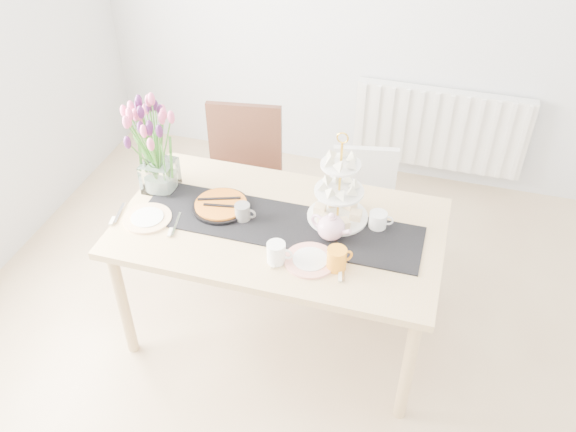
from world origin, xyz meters
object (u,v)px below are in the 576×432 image
(plate_right, at_px, (310,260))
(dining_table, at_px, (280,236))
(chair_brown, at_px, (242,170))
(tart_tin, at_px, (221,206))
(radiator, at_px, (440,129))
(mug_grey, at_px, (243,212))
(chair_white, at_px, (362,204))
(cream_jug, at_px, (378,220))
(mug_white, at_px, (276,253))
(teapot, at_px, (331,227))
(tulip_vase, at_px, (153,135))
(plate_left, at_px, (147,218))
(mug_orange, at_px, (337,259))
(cake_stand, at_px, (339,198))

(plate_right, bearing_deg, dining_table, 134.93)
(chair_brown, relative_size, tart_tin, 3.12)
(radiator, height_order, mug_grey, mug_grey)
(chair_white, bearing_deg, cream_jug, -85.45)
(mug_white, bearing_deg, chair_brown, 115.73)
(dining_table, relative_size, teapot, 7.42)
(mug_grey, bearing_deg, tulip_vase, 165.77)
(plate_left, bearing_deg, tart_tin, 29.51)
(mug_white, xyz_separation_m, plate_left, (-0.71, 0.11, -0.05))
(mug_white, distance_m, mug_orange, 0.28)
(mug_grey, xyz_separation_m, mug_orange, (0.52, -0.21, 0.01))
(chair_white, xyz_separation_m, cream_jug, (0.16, -0.57, 0.35))
(tart_tin, distance_m, mug_orange, 0.71)
(chair_brown, xyz_separation_m, plate_right, (0.66, -0.90, 0.22))
(tulip_vase, height_order, tart_tin, tulip_vase)
(chair_brown, height_order, plate_left, chair_brown)
(dining_table, relative_size, mug_white, 15.48)
(chair_brown, xyz_separation_m, cake_stand, (0.71, -0.56, 0.34))
(dining_table, height_order, chair_white, chair_white)
(chair_brown, relative_size, chair_white, 1.20)
(teapot, bearing_deg, tart_tin, -164.73)
(cake_stand, height_order, tart_tin, cake_stand)
(tulip_vase, distance_m, mug_orange, 1.11)
(cake_stand, bearing_deg, chair_white, 85.29)
(dining_table, relative_size, chair_brown, 1.73)
(chair_white, bearing_deg, teapot, -104.53)
(radiator, distance_m, cream_jug, 1.61)
(radiator, relative_size, tulip_vase, 2.00)
(tulip_vase, height_order, teapot, tulip_vase)
(tart_tin, height_order, mug_white, mug_white)
(chair_brown, height_order, mug_white, chair_brown)
(cake_stand, xyz_separation_m, mug_grey, (-0.45, -0.14, -0.08))
(cream_jug, bearing_deg, mug_white, -145.84)
(cream_jug, relative_size, mug_white, 0.85)
(mug_grey, height_order, plate_right, mug_grey)
(plate_right, bearing_deg, chair_brown, 126.39)
(radiator, bearing_deg, chair_white, -110.14)
(tulip_vase, distance_m, plate_right, 1.01)
(plate_right, bearing_deg, teapot, 73.85)
(chair_brown, xyz_separation_m, tart_tin, (0.13, -0.65, 0.23))
(cake_stand, xyz_separation_m, cream_jug, (0.20, -0.01, -0.08))
(dining_table, relative_size, chair_white, 2.08)
(radiator, xyz_separation_m, dining_table, (-0.67, -1.67, 0.22))
(chair_brown, relative_size, cake_stand, 2.08)
(radiator, relative_size, mug_orange, 11.09)
(dining_table, xyz_separation_m, mug_white, (0.06, -0.25, 0.13))
(tart_tin, xyz_separation_m, mug_orange, (0.66, -0.26, 0.04))
(cream_jug, bearing_deg, tart_tin, 177.35)
(mug_white, bearing_deg, teapot, 45.15)
(chair_white, height_order, mug_orange, mug_orange)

